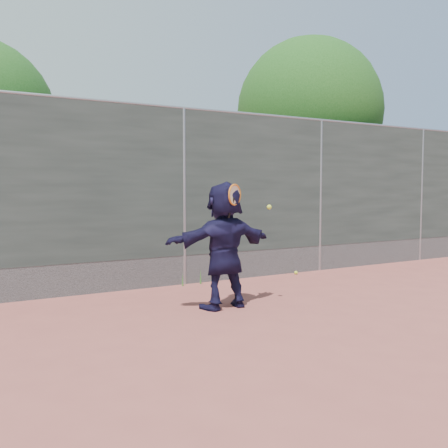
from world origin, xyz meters
TOP-DOWN VIEW (x-y plane):
  - ground at (0.00, 0.00)m, footprint 80.00×80.00m
  - player at (-0.25, 1.68)m, footprint 1.63×0.58m
  - ball_ground at (2.28, 3.33)m, footprint 0.07×0.07m
  - fence at (-0.00, 3.50)m, footprint 20.00×0.06m
  - swing_action at (-0.15, 1.48)m, footprint 0.72×0.16m
  - tree_right at (4.68, 5.75)m, footprint 3.78×3.60m
  - weed_clump at (0.29, 3.38)m, footprint 0.68×0.07m

SIDE VIEW (x-z plane):
  - ground at x=0.00m, z-range 0.00..0.00m
  - ball_ground at x=2.28m, z-range 0.00..0.07m
  - weed_clump at x=0.29m, z-range -0.02..0.28m
  - player at x=-0.25m, z-range 0.00..1.74m
  - swing_action at x=-0.15m, z-range 1.27..1.78m
  - fence at x=0.00m, z-range 0.07..3.09m
  - tree_right at x=4.68m, z-range 0.80..6.19m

